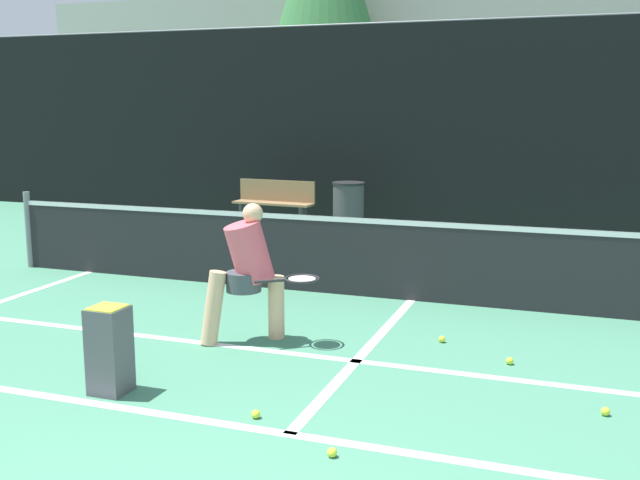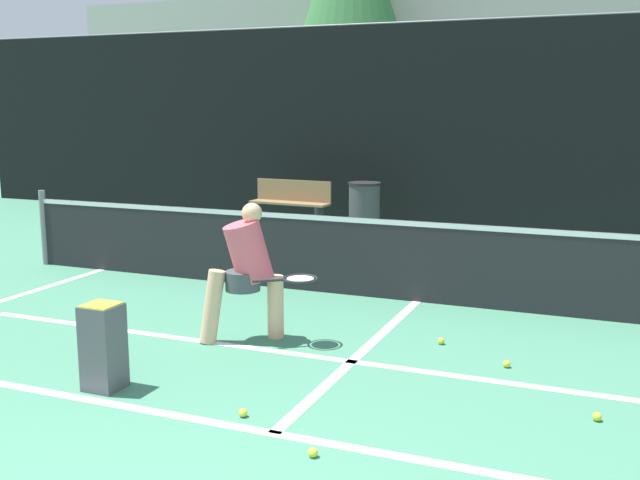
% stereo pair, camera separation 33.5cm
% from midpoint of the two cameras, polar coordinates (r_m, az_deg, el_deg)
% --- Properties ---
extents(court_baseline_near, '(11.00, 0.10, 0.01)m').
position_cam_midpoint_polar(court_baseline_near, '(5.41, -4.19, -14.55)').
color(court_baseline_near, white).
rests_on(court_baseline_near, ground).
extents(court_service_line, '(8.25, 0.10, 0.01)m').
position_cam_midpoint_polar(court_service_line, '(6.80, 1.33, -9.21)').
color(court_service_line, white).
rests_on(court_service_line, ground).
extents(court_center_mark, '(0.10, 3.85, 0.01)m').
position_cam_midpoint_polar(court_center_mark, '(7.09, 2.15, -8.40)').
color(court_center_mark, white).
rests_on(court_center_mark, ground).
extents(net, '(11.09, 0.09, 1.07)m').
position_cam_midpoint_polar(net, '(8.75, 5.97, -1.37)').
color(net, slate).
rests_on(net, ground).
extents(fence_back, '(24.00, 0.06, 3.79)m').
position_cam_midpoint_polar(fence_back, '(14.15, 11.61, 8.55)').
color(fence_back, black).
rests_on(fence_back, ground).
extents(player_practicing, '(1.20, 0.67, 1.36)m').
position_cam_midpoint_polar(player_practicing, '(7.23, -6.81, -2.22)').
color(player_practicing, '#DBAD84').
rests_on(player_practicing, ground).
extents(tennis_ball_scattered_0, '(0.07, 0.07, 0.07)m').
position_cam_midpoint_polar(tennis_ball_scattered_0, '(7.08, -18.22, -8.69)').
color(tennis_ball_scattered_0, '#D1E033').
rests_on(tennis_ball_scattered_0, ground).
extents(tennis_ball_scattered_1, '(0.07, 0.07, 0.07)m').
position_cam_midpoint_polar(tennis_ball_scattered_1, '(6.01, 19.41, -12.23)').
color(tennis_ball_scattered_1, '#D1E033').
rests_on(tennis_ball_scattered_1, ground).
extents(tennis_ball_scattered_2, '(0.07, 0.07, 0.07)m').
position_cam_midpoint_polar(tennis_ball_scattered_2, '(8.64, -17.91, -5.24)').
color(tennis_ball_scattered_2, '#D1E033').
rests_on(tennis_ball_scattered_2, ground).
extents(tennis_ball_scattered_3, '(0.07, 0.07, 0.07)m').
position_cam_midpoint_polar(tennis_ball_scattered_3, '(5.08, -1.03, -15.90)').
color(tennis_ball_scattered_3, '#D1E033').
rests_on(tennis_ball_scattered_3, ground).
extents(tennis_ball_scattered_4, '(0.07, 0.07, 0.07)m').
position_cam_midpoint_polar(tennis_ball_scattered_4, '(6.88, 12.89, -8.98)').
color(tennis_ball_scattered_4, '#D1E033').
rests_on(tennis_ball_scattered_4, ground).
extents(tennis_ball_scattered_6, '(0.07, 0.07, 0.07)m').
position_cam_midpoint_polar(tennis_ball_scattered_6, '(7.37, 7.98, -7.50)').
color(tennis_ball_scattered_6, '#D1E033').
rests_on(tennis_ball_scattered_6, ground).
extents(tennis_ball_scattered_8, '(0.07, 0.07, 0.07)m').
position_cam_midpoint_polar(tennis_ball_scattered_8, '(5.67, -6.65, -13.05)').
color(tennis_ball_scattered_8, '#D1E033').
rests_on(tennis_ball_scattered_8, ground).
extents(ball_hopper, '(0.28, 0.28, 0.71)m').
position_cam_midpoint_polar(ball_hopper, '(6.27, -17.25, -7.86)').
color(ball_hopper, '#4C4C51').
rests_on(ball_hopper, ground).
extents(courtside_bench, '(1.58, 0.48, 0.86)m').
position_cam_midpoint_polar(courtside_bench, '(14.13, -4.16, 2.94)').
color(courtside_bench, olive).
rests_on(courtside_bench, ground).
extents(trash_bin, '(0.60, 0.60, 0.86)m').
position_cam_midpoint_polar(trash_bin, '(13.79, 1.48, 2.65)').
color(trash_bin, '#3F3F42').
rests_on(trash_bin, ground).
extents(parked_car, '(1.73, 4.27, 1.33)m').
position_cam_midpoint_polar(parked_car, '(19.67, -1.13, 5.34)').
color(parked_car, maroon).
rests_on(parked_car, ground).
extents(building_far, '(36.00, 2.40, 6.08)m').
position_cam_midpoint_polar(building_far, '(26.23, 15.57, 11.64)').
color(building_far, '#B2ADA3').
rests_on(building_far, ground).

